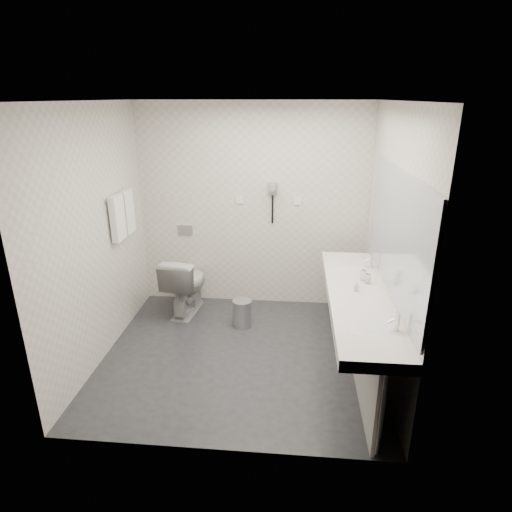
# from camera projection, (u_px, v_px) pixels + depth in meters

# --- Properties ---
(floor) EXTENTS (2.80, 2.80, 0.00)m
(floor) POSITION_uv_depth(u_px,v_px,m) (240.00, 355.00, 4.51)
(floor) COLOR #27272C
(floor) RESTS_ON ground
(ceiling) EXTENTS (2.80, 2.80, 0.00)m
(ceiling) POSITION_uv_depth(u_px,v_px,m) (237.00, 101.00, 3.65)
(ceiling) COLOR silver
(ceiling) RESTS_ON wall_back
(wall_back) EXTENTS (2.80, 0.00, 2.80)m
(wall_back) POSITION_uv_depth(u_px,v_px,m) (252.00, 208.00, 5.29)
(wall_back) COLOR silver
(wall_back) RESTS_ON floor
(wall_front) EXTENTS (2.80, 0.00, 2.80)m
(wall_front) POSITION_uv_depth(u_px,v_px,m) (214.00, 303.00, 2.87)
(wall_front) COLOR silver
(wall_front) RESTS_ON floor
(wall_left) EXTENTS (0.00, 2.60, 2.60)m
(wall_left) POSITION_uv_depth(u_px,v_px,m) (96.00, 237.00, 4.20)
(wall_left) COLOR silver
(wall_left) RESTS_ON floor
(wall_right) EXTENTS (0.00, 2.60, 2.60)m
(wall_right) POSITION_uv_depth(u_px,v_px,m) (390.00, 246.00, 3.96)
(wall_right) COLOR silver
(wall_right) RESTS_ON floor
(vanity_counter) EXTENTS (0.55, 2.20, 0.10)m
(vanity_counter) POSITION_uv_depth(u_px,v_px,m) (358.00, 298.00, 3.95)
(vanity_counter) COLOR white
(vanity_counter) RESTS_ON floor
(vanity_panel) EXTENTS (0.03, 2.15, 0.75)m
(vanity_panel) POSITION_uv_depth(u_px,v_px,m) (357.00, 339.00, 4.10)
(vanity_panel) COLOR gray
(vanity_panel) RESTS_ON floor
(vanity_post_near) EXTENTS (0.06, 0.06, 0.75)m
(vanity_post_near) POSITION_uv_depth(u_px,v_px,m) (380.00, 414.00, 3.13)
(vanity_post_near) COLOR silver
(vanity_post_near) RESTS_ON floor
(vanity_post_far) EXTENTS (0.06, 0.06, 0.75)m
(vanity_post_far) POSITION_uv_depth(u_px,v_px,m) (349.00, 292.00, 5.07)
(vanity_post_far) COLOR silver
(vanity_post_far) RESTS_ON floor
(mirror) EXTENTS (0.02, 2.20, 1.05)m
(mirror) POSITION_uv_depth(u_px,v_px,m) (395.00, 231.00, 3.71)
(mirror) COLOR #B2BCC6
(mirror) RESTS_ON wall_right
(basin_near) EXTENTS (0.40, 0.31, 0.05)m
(basin_near) POSITION_uv_depth(u_px,v_px,m) (370.00, 331.00, 3.33)
(basin_near) COLOR white
(basin_near) RESTS_ON vanity_counter
(basin_far) EXTENTS (0.40, 0.31, 0.05)m
(basin_far) POSITION_uv_depth(u_px,v_px,m) (351.00, 268.00, 4.55)
(basin_far) COLOR white
(basin_far) RESTS_ON vanity_counter
(faucet_near) EXTENTS (0.04, 0.04, 0.15)m
(faucet_near) POSITION_uv_depth(u_px,v_px,m) (397.00, 322.00, 3.29)
(faucet_near) COLOR silver
(faucet_near) RESTS_ON vanity_counter
(faucet_far) EXTENTS (0.04, 0.04, 0.15)m
(faucet_far) POSITION_uv_depth(u_px,v_px,m) (370.00, 261.00, 4.50)
(faucet_far) COLOR silver
(faucet_far) RESTS_ON vanity_counter
(soap_bottle_a) EXTENTS (0.04, 0.04, 0.09)m
(soap_bottle_a) POSITION_uv_depth(u_px,v_px,m) (356.00, 286.00, 3.97)
(soap_bottle_a) COLOR white
(soap_bottle_a) RESTS_ON vanity_counter
(glass_left) EXTENTS (0.05, 0.05, 0.10)m
(glass_left) POSITION_uv_depth(u_px,v_px,m) (368.00, 279.00, 4.13)
(glass_left) COLOR silver
(glass_left) RESTS_ON vanity_counter
(glass_right) EXTENTS (0.06, 0.06, 0.10)m
(glass_right) POSITION_uv_depth(u_px,v_px,m) (363.00, 275.00, 4.20)
(glass_right) COLOR silver
(glass_right) RESTS_ON vanity_counter
(toilet) EXTENTS (0.51, 0.78, 0.74)m
(toilet) POSITION_uv_depth(u_px,v_px,m) (186.00, 284.00, 5.30)
(toilet) COLOR white
(toilet) RESTS_ON floor
(flush_plate) EXTENTS (0.18, 0.02, 0.12)m
(flush_plate) POSITION_uv_depth(u_px,v_px,m) (185.00, 230.00, 5.46)
(flush_plate) COLOR #B2B5BA
(flush_plate) RESTS_ON wall_back
(pedal_bin) EXTENTS (0.28, 0.28, 0.31)m
(pedal_bin) POSITION_uv_depth(u_px,v_px,m) (242.00, 314.00, 5.04)
(pedal_bin) COLOR #B2B5BA
(pedal_bin) RESTS_ON floor
(bin_lid) EXTENTS (0.22, 0.22, 0.02)m
(bin_lid) POSITION_uv_depth(u_px,v_px,m) (242.00, 301.00, 4.98)
(bin_lid) COLOR #B2B5BA
(bin_lid) RESTS_ON pedal_bin
(towel_rail) EXTENTS (0.02, 0.62, 0.02)m
(towel_rail) POSITION_uv_depth(u_px,v_px,m) (119.00, 195.00, 4.61)
(towel_rail) COLOR silver
(towel_rail) RESTS_ON wall_left
(towel_near) EXTENTS (0.07, 0.24, 0.48)m
(towel_near) POSITION_uv_depth(u_px,v_px,m) (118.00, 218.00, 4.55)
(towel_near) COLOR white
(towel_near) RESTS_ON towel_rail
(towel_far) EXTENTS (0.07, 0.24, 0.48)m
(towel_far) POSITION_uv_depth(u_px,v_px,m) (127.00, 211.00, 4.81)
(towel_far) COLOR white
(towel_far) RESTS_ON towel_rail
(dryer_cradle) EXTENTS (0.10, 0.04, 0.14)m
(dryer_cradle) POSITION_uv_depth(u_px,v_px,m) (273.00, 189.00, 5.16)
(dryer_cradle) COLOR gray
(dryer_cradle) RESTS_ON wall_back
(dryer_barrel) EXTENTS (0.08, 0.14, 0.08)m
(dryer_barrel) POSITION_uv_depth(u_px,v_px,m) (273.00, 187.00, 5.08)
(dryer_barrel) COLOR gray
(dryer_barrel) RESTS_ON dryer_cradle
(dryer_cord) EXTENTS (0.02, 0.02, 0.35)m
(dryer_cord) POSITION_uv_depth(u_px,v_px,m) (272.00, 209.00, 5.23)
(dryer_cord) COLOR black
(dryer_cord) RESTS_ON dryer_cradle
(switch_plate_a) EXTENTS (0.09, 0.02, 0.09)m
(switch_plate_a) POSITION_uv_depth(u_px,v_px,m) (240.00, 200.00, 5.26)
(switch_plate_a) COLOR white
(switch_plate_a) RESTS_ON wall_back
(switch_plate_b) EXTENTS (0.09, 0.02, 0.09)m
(switch_plate_b) POSITION_uv_depth(u_px,v_px,m) (298.00, 201.00, 5.20)
(switch_plate_b) COLOR white
(switch_plate_b) RESTS_ON wall_back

